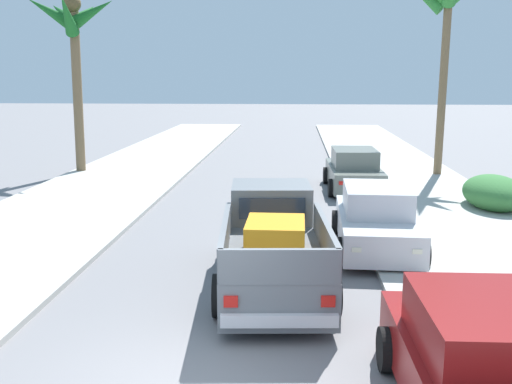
% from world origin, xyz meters
% --- Properties ---
extents(sidewalk_left, '(5.09, 60.00, 0.12)m').
position_xyz_m(sidewalk_left, '(-5.69, 12.00, 0.06)').
color(sidewalk_left, '#B2AFA8').
rests_on(sidewalk_left, ground).
extents(sidewalk_right, '(5.09, 60.00, 0.12)m').
position_xyz_m(sidewalk_right, '(5.69, 12.00, 0.06)').
color(sidewalk_right, '#B2AFA8').
rests_on(sidewalk_right, ground).
extents(curb_left, '(0.16, 60.00, 0.10)m').
position_xyz_m(curb_left, '(-4.55, 12.00, 0.05)').
color(curb_left, silver).
rests_on(curb_left, ground).
extents(curb_right, '(0.16, 60.00, 0.10)m').
position_xyz_m(curb_right, '(4.55, 12.00, 0.05)').
color(curb_right, silver).
rests_on(curb_right, ground).
extents(pickup_truck, '(2.48, 5.33, 1.80)m').
position_xyz_m(pickup_truck, '(0.97, 4.31, 0.81)').
color(pickup_truck, slate).
rests_on(pickup_truck, ground).
extents(car_left_near, '(2.08, 4.28, 1.54)m').
position_xyz_m(car_left_near, '(3.64, -0.33, 0.71)').
color(car_left_near, maroon).
rests_on(car_left_near, ground).
extents(car_right_near, '(2.09, 4.29, 1.54)m').
position_xyz_m(car_right_near, '(3.55, 14.33, 0.71)').
color(car_right_near, slate).
rests_on(car_right_near, ground).
extents(car_left_mid, '(2.13, 4.30, 1.54)m').
position_xyz_m(car_left_mid, '(3.36, 6.92, 0.71)').
color(car_left_mid, silver).
rests_on(car_left_mid, ground).
extents(palm_tree_left_fore, '(3.55, 4.07, 7.41)m').
position_xyz_m(palm_tree_left_fore, '(-7.90, 17.55, 5.95)').
color(palm_tree_left_fore, brown).
rests_on(palm_tree_left_fore, ground).
extents(palm_tree_right_fore, '(3.89, 4.03, 8.34)m').
position_xyz_m(palm_tree_right_fore, '(7.26, 17.51, 7.00)').
color(palm_tree_right_fore, brown).
rests_on(palm_tree_right_fore, ground).
extents(hedge_bush, '(1.80, 2.80, 1.10)m').
position_xyz_m(hedge_bush, '(7.61, 11.37, 0.55)').
color(hedge_bush, '#387538').
rests_on(hedge_bush, ground).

